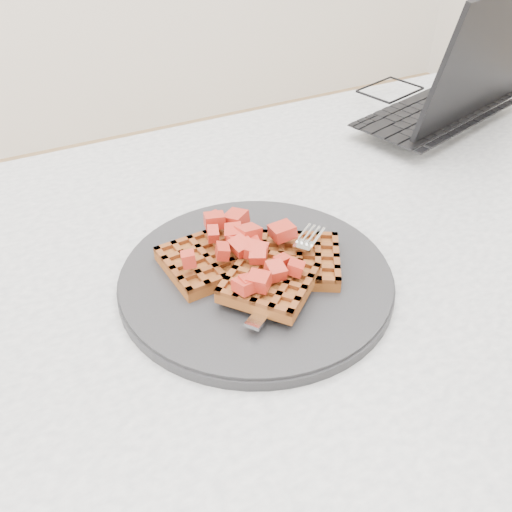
% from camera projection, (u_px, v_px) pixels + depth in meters
% --- Properties ---
extents(table, '(1.20, 0.80, 0.75)m').
position_uv_depth(table, '(342.00, 298.00, 0.80)').
color(table, silver).
rests_on(table, ground).
extents(plate, '(0.31, 0.31, 0.02)m').
position_uv_depth(plate, '(256.00, 278.00, 0.65)').
color(plate, black).
rests_on(plate, table).
extents(waffles, '(0.21, 0.18, 0.03)m').
position_uv_depth(waffles, '(258.00, 267.00, 0.63)').
color(waffles, '#944E1F').
rests_on(waffles, plate).
extents(strawberry_pile, '(0.15, 0.15, 0.02)m').
position_uv_depth(strawberry_pile, '(256.00, 246.00, 0.62)').
color(strawberry_pile, maroon).
rests_on(strawberry_pile, waffles).
extents(fork, '(0.16, 0.13, 0.02)m').
position_uv_depth(fork, '(291.00, 275.00, 0.63)').
color(fork, silver).
rests_on(fork, plate).
extents(laptop, '(0.40, 0.34, 0.24)m').
position_uv_depth(laptop, '(432.00, 96.00, 0.99)').
color(laptop, black).
rests_on(laptop, table).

